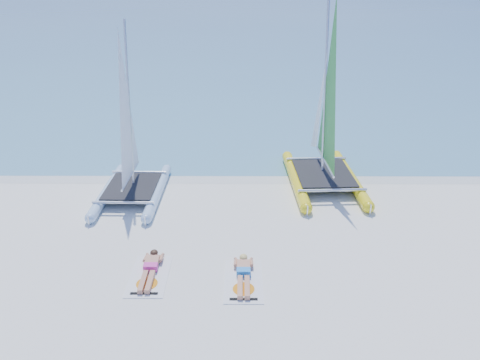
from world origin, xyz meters
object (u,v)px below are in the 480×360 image
(towel_b, at_px, (244,281))
(sunbather_b, at_px, (244,273))
(towel_a, at_px, (149,276))
(catamaran_blue, at_px, (129,147))
(catamaran_yellow, at_px, (324,122))
(sunbather_a, at_px, (150,268))

(towel_b, xyz_separation_m, sunbather_b, (0.00, 0.19, 0.11))
(towel_a, distance_m, sunbather_b, 2.50)
(towel_b, relative_size, sunbather_b, 1.07)
(catamaran_blue, bearing_deg, catamaran_yellow, 12.94)
(towel_a, xyz_separation_m, towel_b, (2.50, -0.21, 0.00))
(catamaran_blue, xyz_separation_m, catamaran_yellow, (6.93, 1.47, 0.42))
(towel_a, relative_size, sunbather_a, 1.07)
(catamaran_yellow, distance_m, sunbather_b, 7.33)
(catamaran_yellow, bearing_deg, towel_b, -117.37)
(sunbather_a, xyz_separation_m, towel_b, (2.50, -0.40, -0.11))
(sunbather_a, bearing_deg, catamaran_yellow, 48.20)
(catamaran_blue, relative_size, towel_b, 3.30)
(catamaran_blue, height_order, sunbather_a, catamaran_blue)
(catamaran_yellow, xyz_separation_m, towel_a, (-5.49, -6.33, -2.23))
(towel_a, bearing_deg, sunbather_a, 90.00)
(catamaran_blue, xyz_separation_m, sunbather_b, (3.95, -4.88, -1.70))
(sunbather_b, bearing_deg, catamaran_yellow, 64.81)
(sunbather_a, distance_m, sunbather_b, 2.51)
(catamaran_blue, xyz_separation_m, sunbather_a, (1.45, -4.67, -1.70))
(sunbather_b, bearing_deg, towel_b, -90.00)
(catamaran_yellow, distance_m, sunbather_a, 8.50)
(catamaran_blue, distance_m, towel_b, 6.68)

